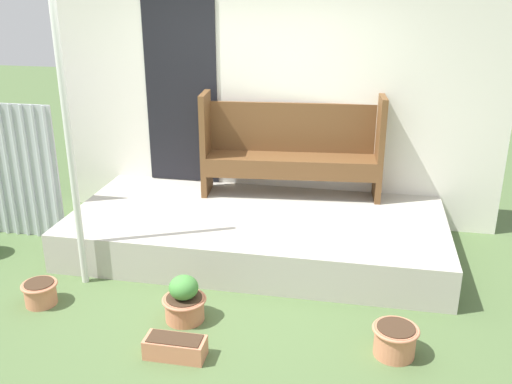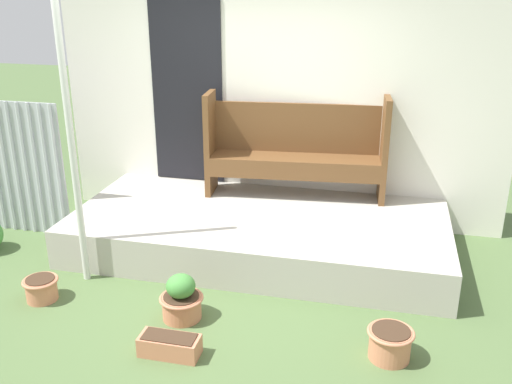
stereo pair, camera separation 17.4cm
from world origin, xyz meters
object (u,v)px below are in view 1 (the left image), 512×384
(flower_pot_left, at_px, (40,292))
(bench, at_px, (292,145))
(support_post, at_px, (70,149))
(flower_pot_middle, at_px, (184,301))
(flower_pot_right, at_px, (395,339))
(planter_box_rect, at_px, (175,347))

(flower_pot_left, bearing_deg, bench, 47.48)
(support_post, relative_size, flower_pot_left, 8.37)
(flower_pot_middle, distance_m, flower_pot_right, 1.64)
(flower_pot_left, relative_size, planter_box_rect, 0.68)
(flower_pot_right, bearing_deg, planter_box_rect, -168.02)
(flower_pot_middle, relative_size, flower_pot_right, 1.14)
(bench, distance_m, flower_pot_middle, 2.20)
(flower_pot_right, bearing_deg, bench, 116.47)
(flower_pot_left, relative_size, flower_pot_middle, 0.77)
(planter_box_rect, bearing_deg, bench, 78.70)
(support_post, xyz_separation_m, planter_box_rect, (1.15, -0.89, -1.17))
(support_post, bearing_deg, planter_box_rect, -37.57)
(support_post, xyz_separation_m, bench, (1.64, 1.57, -0.32))
(flower_pot_right, bearing_deg, support_post, 168.37)
(flower_pot_left, xyz_separation_m, flower_pot_right, (2.89, -0.14, 0.02))
(flower_pot_right, height_order, planter_box_rect, flower_pot_right)
(support_post, bearing_deg, bench, 43.76)
(support_post, bearing_deg, flower_pot_middle, -20.96)
(support_post, height_order, bench, support_post)
(flower_pot_right, xyz_separation_m, planter_box_rect, (-1.55, -0.33, -0.05))
(support_post, height_order, planter_box_rect, support_post)
(flower_pot_left, distance_m, flower_pot_middle, 1.26)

